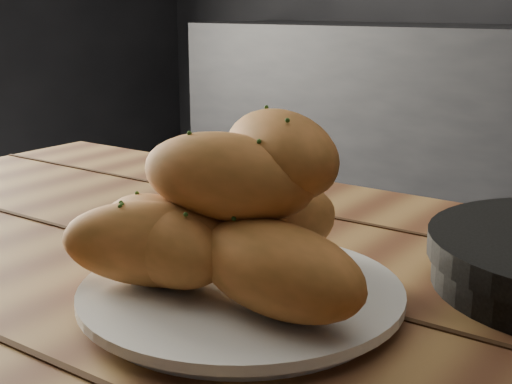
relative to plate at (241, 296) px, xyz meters
name	(u,v)px	position (x,y,z in m)	size (l,w,h in m)	color
plate	(241,296)	(0.00, 0.00, 0.00)	(0.26, 0.26, 0.02)	silver
bread_rolls	(227,219)	(-0.01, 0.00, 0.06)	(0.28, 0.23, 0.14)	#BC6C34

